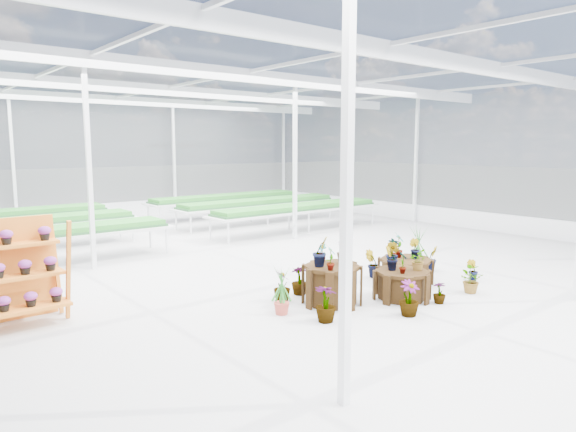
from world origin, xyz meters
TOP-DOWN VIEW (x-y plane):
  - ground_plane at (0.00, 0.00)m, footprint 24.00×24.00m
  - greenhouse_shell at (0.00, 0.00)m, footprint 18.00×24.00m
  - steel_frame at (0.00, 0.00)m, footprint 18.00×24.00m
  - nursery_benches at (0.00, 7.20)m, footprint 16.00×7.00m
  - plinth_tall at (-0.62, -1.34)m, footprint 1.09×1.09m
  - plinth_mid at (0.58, -1.94)m, footprint 1.15×1.15m
  - plinth_low at (1.58, -1.24)m, footprint 1.27×1.27m
  - shelf_rack at (-5.25, 0.95)m, footprint 1.60×0.87m
  - nursery_plants at (0.53, -1.37)m, footprint 4.88×2.65m

SIDE VIEW (x-z plane):
  - ground_plane at x=0.00m, z-range 0.00..0.00m
  - plinth_low at x=1.58m, z-range 0.00..0.49m
  - plinth_mid at x=0.58m, z-range 0.00..0.54m
  - plinth_tall at x=-0.62m, z-range 0.00..0.70m
  - nursery_benches at x=0.00m, z-range 0.00..0.84m
  - nursery_plants at x=0.53m, z-range -0.13..1.11m
  - shelf_rack at x=-5.25m, z-range 0.00..1.67m
  - greenhouse_shell at x=0.00m, z-range 0.00..4.50m
  - steel_frame at x=0.00m, z-range 0.00..4.50m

